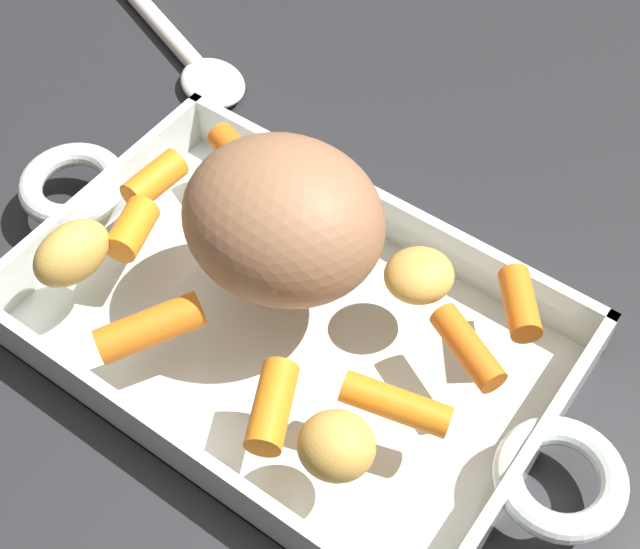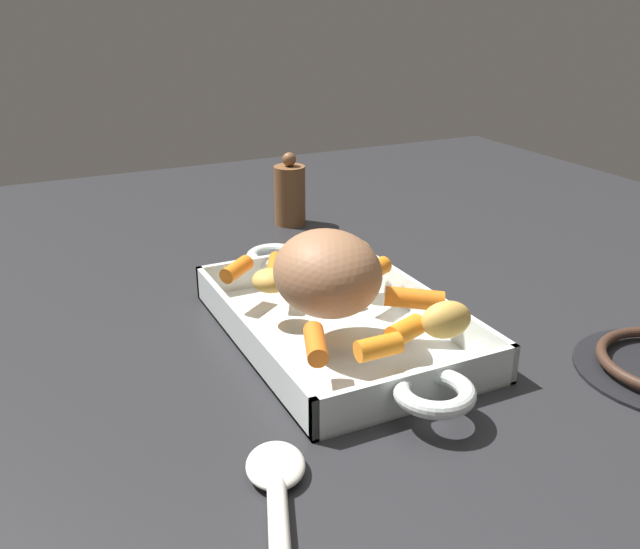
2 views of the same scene
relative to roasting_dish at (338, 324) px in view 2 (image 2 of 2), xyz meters
The scene contains 16 objects.
ground_plane 0.02m from the roasting_dish, ahead, with size 1.86×1.86×0.00m, color #232326.
roasting_dish is the anchor object (origin of this frame).
pork_roast 0.08m from the roasting_dish, 129.64° to the left, with size 0.13×0.12×0.10m, color #966746.
baby_carrot_northeast 0.13m from the roasting_dish, 16.23° to the left, with size 0.02×0.02×0.06m, color orange.
baby_carrot_center_left 0.09m from the roasting_dish, 59.49° to the right, with size 0.02×0.02×0.06m, color orange.
baby_carrot_northwest 0.10m from the roasting_dish, 127.32° to the right, with size 0.02×0.02×0.07m, color orange.
baby_carrot_long 0.15m from the roasting_dish, 169.70° to the left, with size 0.02×0.02×0.05m, color orange.
baby_carrot_center_right 0.13m from the roasting_dish, behind, with size 0.02×0.02×0.04m, color orange.
baby_carrot_southwest 0.11m from the roasting_dish, 14.69° to the right, with size 0.02×0.02×0.07m, color orange.
baby_carrot_short 0.16m from the roasting_dish, 33.08° to the left, with size 0.02×0.02×0.05m, color orange.
baby_carrot_southeast 0.14m from the roasting_dish, 142.49° to the left, with size 0.02×0.02×0.06m, color orange.
potato_golden_small 0.10m from the roasting_dish, 44.00° to the left, with size 0.05×0.04×0.03m, color gold.
potato_golden_large 0.15m from the roasting_dish, 154.88° to the right, with size 0.06×0.04×0.04m, color gold.
potato_halved 0.13m from the roasting_dish, 39.12° to the right, with size 0.04×0.05×0.04m, color gold.
serving_spoon 0.32m from the roasting_dish, 144.20° to the left, with size 0.24×0.12×0.02m.
pepper_mill 0.44m from the roasting_dish, 16.18° to the right, with size 0.06×0.06×0.13m.
Camera 2 is at (-0.66, 0.35, 0.39)m, focal length 38.75 mm.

